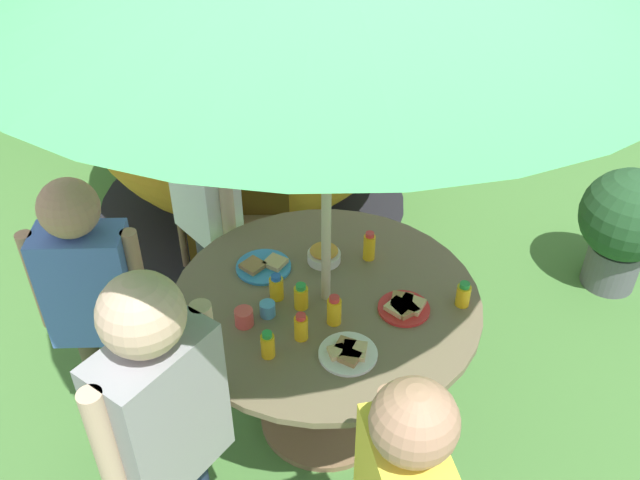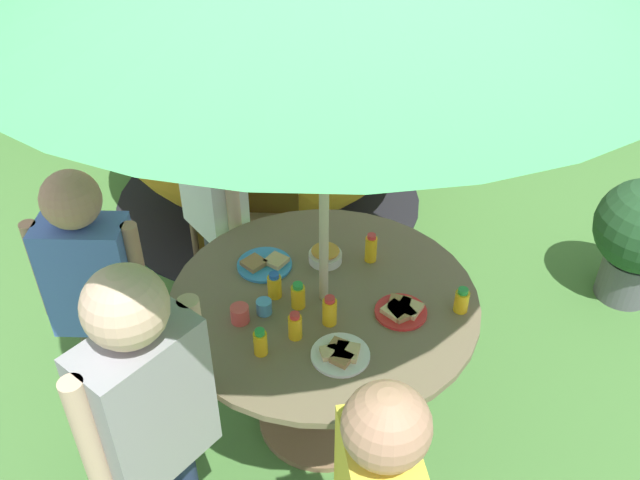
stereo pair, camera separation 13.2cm
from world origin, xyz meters
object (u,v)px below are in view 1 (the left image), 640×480
Objects in this scene: plate_far_right at (404,307)px; juice_bottle_front_edge at (301,327)px; wooden_chair at (219,183)px; plate_mid_right at (348,353)px; juice_bottle_near_left at (301,297)px; potted_plant at (626,223)px; child_in_white_shirt at (204,189)px; juice_bottle_far_left at (369,246)px; juice_bottle_back_edge at (268,345)px; juice_bottle_center_back at (276,287)px; juice_bottle_mid_left at (463,295)px; child_in_blue_shirt at (89,285)px; cup_far at (244,317)px; child_in_grey_shirt at (162,411)px; snack_bowl at (324,255)px; garden_table at (325,333)px; plate_near_right at (264,266)px; juice_bottle_center_front at (334,311)px; cup_near at (268,309)px; dome_tent at (246,91)px.

plate_far_right is 0.42m from juice_bottle_front_edge.
wooden_chair is 4.96× the size of plate_mid_right.
potted_plant is at bearing 23.52° from juice_bottle_near_left.
child_in_white_shirt is 0.84m from juice_bottle_far_left.
plate_far_right is at bearing 18.10° from juice_bottle_back_edge.
juice_bottle_mid_left is (0.71, -0.13, -0.00)m from juice_bottle_center_back.
child_in_white_shirt is 1.00× the size of child_in_blue_shirt.
cup_far reaches higher than plate_mid_right.
child_in_grey_shirt is 10.15× the size of snack_bowl.
snack_bowl is at bearing 65.47° from juice_bottle_near_left.
child_in_grey_shirt is 12.67× the size of juice_bottle_center_back.
juice_bottle_center_back is at bearing 0.34° from child_in_blue_shirt.
child_in_blue_shirt is at bearing 174.82° from garden_table.
juice_bottle_far_left is 1.85× the size of cup_far.
potted_plant is at bearing 27.58° from juice_bottle_front_edge.
cup_far is (-0.84, -0.01, -0.01)m from juice_bottle_mid_left.
snack_bowl is at bearing 84.47° from garden_table.
plate_near_right is (0.34, 0.84, -0.16)m from child_in_grey_shirt.
cup_far is (-0.08, 0.17, -0.02)m from juice_bottle_back_edge.
potted_plant is 3.37× the size of plate_mid_right.
wooden_chair reaches higher than plate_mid_right.
child_in_white_shirt is at bearing 123.51° from garden_table.
cup_near is (-0.25, 0.07, -0.03)m from juice_bottle_center_front.
juice_bottle_near_left is at bearing -7.34° from child_in_white_shirt.
child_in_blue_shirt is at bearing -134.87° from wooden_chair.
juice_bottle_front_edge is (-1.83, -0.96, 0.37)m from potted_plant.
child_in_white_shirt is 0.84m from cup_far.
wooden_chair is 1.44m from plate_far_right.
child_in_grey_shirt reaches higher than plate_near_right.
wooden_chair is at bearing 94.57° from cup_far.
juice_bottle_far_left is (0.63, -0.91, 0.21)m from wooden_chair.
snack_bowl is 0.30m from juice_bottle_near_left.
juice_bottle_near_left is at bearing -79.25° from dome_tent.
child_in_white_shirt is 0.85m from juice_bottle_near_left.
plate_mid_right is at bearing -29.51° from cup_far.
juice_bottle_far_left reaches higher than plate_far_right.
child_in_grey_shirt is at bearing -91.24° from dome_tent.
wooden_chair reaches higher than plate_far_right.
juice_bottle_center_front is 1.12× the size of juice_bottle_center_back.
cup_near is at bearing -101.46° from wooden_chair.
cup_far is at bearing -13.34° from child_in_blue_shirt.
juice_bottle_center_front is (0.01, -0.14, 0.26)m from garden_table.
potted_plant is at bearing 19.43° from child_in_blue_shirt.
juice_bottle_front_edge reaches higher than cup_near.
garden_table is at bearing -42.11° from plate_near_right.
wooden_chair is 14.88× the size of cup_far.
child_in_grey_shirt is 12.73× the size of juice_bottle_back_edge.
garden_table reaches higher than potted_plant.
plate_far_right is at bearing 9.34° from child_in_white_shirt.
juice_bottle_far_left is at bearing 52.68° from juice_bottle_front_edge.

